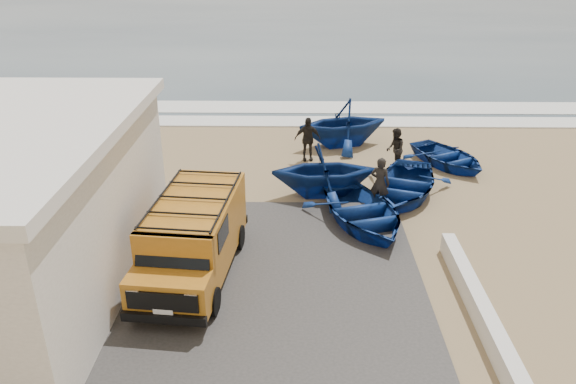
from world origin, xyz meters
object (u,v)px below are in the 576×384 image
object	(u,v)px
boat_near_right	(404,184)
boat_mid_right	(448,157)
boat_near_left	(362,211)
fisherman_front	(380,183)
fisherman_middle	(395,149)
parapet	(478,305)
boat_mid_left	(324,170)
fisherman_back	(307,139)
boat_far_left	(343,123)
van	(193,235)

from	to	relation	value
boat_near_right	boat_mid_right	distance (m)	3.57
boat_near_left	fisherman_front	size ratio (longest dim) A/B	2.42
boat_near_right	fisherman_middle	size ratio (longest dim) A/B	2.58
parapet	boat_mid_left	distance (m)	7.51
fisherman_front	fisherman_back	world-z (taller)	fisherman_back
boat_near_left	boat_mid_left	size ratio (longest dim) A/B	1.20
parapet	boat_far_left	bearing A→B (deg)	101.25
van	boat_near_right	xyz separation A→B (m)	(6.35, 4.94, -0.70)
boat_near_left	fisherman_back	size ratio (longest dim) A/B	2.41
parapet	van	bearing A→B (deg)	166.00
boat_mid_right	boat_far_left	world-z (taller)	boat_far_left
boat_near_left	fisherman_back	bearing A→B (deg)	89.12
boat_near_right	boat_mid_right	world-z (taller)	boat_near_right
boat_near_right	fisherman_middle	bearing A→B (deg)	107.99
boat_far_left	fisherman_middle	xyz separation A→B (m)	(1.79, -2.68, -0.20)
parapet	van	world-z (taller)	van
boat_near_left	fisherman_front	xyz separation A→B (m)	(0.68, 1.19, 0.44)
van	fisherman_middle	bearing A→B (deg)	54.73
fisherman_back	parapet	bearing A→B (deg)	-74.95
boat_mid_right	fisherman_middle	distance (m)	2.23
parapet	fisherman_front	xyz separation A→B (m)	(-1.57, 5.76, 0.60)
van	boat_mid_left	distance (m)	6.12
parapet	boat_near_right	bearing A→B (deg)	95.17
parapet	fisherman_back	xyz separation A→B (m)	(-3.86, 10.03, 0.61)
fisherman_middle	fisherman_back	distance (m)	3.44
boat_near_left	boat_mid_left	distance (m)	2.44
parapet	fisherman_back	world-z (taller)	fisherman_back
boat_mid_left	fisherman_front	distance (m)	2.01
parapet	boat_near_left	world-z (taller)	boat_near_left
parapet	van	xyz separation A→B (m)	(-6.95, 1.73, 0.86)
van	fisherman_front	world-z (taller)	van
fisherman_front	fisherman_middle	world-z (taller)	fisherman_front
boat_far_left	fisherman_back	xyz separation A→B (m)	(-1.52, -1.73, -0.13)
boat_far_left	fisherman_middle	bearing A→B (deg)	16.42
boat_near_right	boat_far_left	distance (m)	5.41
van	boat_near_right	bearing A→B (deg)	43.68
parapet	boat_mid_right	bearing A→B (deg)	80.44
boat_mid_left	van	bearing A→B (deg)	138.42
boat_near_right	boat_mid_left	world-z (taller)	boat_mid_left
boat_mid_right	fisherman_back	bearing A→B (deg)	146.00
fisherman_front	boat_mid_left	bearing A→B (deg)	-1.78
boat_mid_left	boat_far_left	distance (m)	5.18
boat_near_left	boat_far_left	xyz separation A→B (m)	(-0.09, 7.20, 0.57)
fisherman_back	van	bearing A→B (deg)	-116.45
parapet	fisherman_middle	world-z (taller)	fisherman_middle
van	boat_mid_right	world-z (taller)	van
van	boat_mid_right	xyz separation A→B (m)	(8.55, 7.75, -0.77)
boat_near_left	fisherman_back	distance (m)	5.72
boat_mid_right	boat_mid_left	bearing A→B (deg)	-178.78
boat_mid_left	boat_far_left	world-z (taller)	boat_far_left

